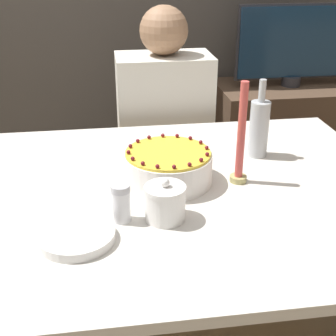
{
  "coord_description": "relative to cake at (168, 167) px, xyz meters",
  "views": [
    {
      "loc": [
        -0.12,
        -1.19,
        1.41
      ],
      "look_at": [
        0.06,
        0.05,
        0.81
      ],
      "focal_mm": 50.0,
      "sensor_mm": 36.0,
      "label": 1
    }
  ],
  "objects": [
    {
      "name": "tv_monitor",
      "position": [
        0.82,
        1.09,
        0.13
      ],
      "size": [
        0.62,
        0.1,
        0.42
      ],
      "color": "#2D2D33",
      "rests_on": "side_cabinet"
    },
    {
      "name": "sugar_bowl",
      "position": [
        -0.04,
        -0.21,
        -0.0
      ],
      "size": [
        0.11,
        0.11,
        0.12
      ],
      "color": "white",
      "rests_on": "dining_table"
    },
    {
      "name": "person_man_blue_shirt",
      "position": [
        0.08,
        0.68,
        -0.3
      ],
      "size": [
        0.4,
        0.34,
        1.2
      ],
      "rotation": [
        0.0,
        0.0,
        3.14
      ],
      "color": "#2D2D38",
      "rests_on": "ground_plane"
    },
    {
      "name": "plate_stack",
      "position": [
        -0.26,
        -0.28,
        -0.04
      ],
      "size": [
        0.19,
        0.19,
        0.02
      ],
      "color": "white",
      "rests_on": "dining_table"
    },
    {
      "name": "dining_table",
      "position": [
        -0.06,
        -0.05,
        -0.15
      ],
      "size": [
        1.51,
        1.06,
        0.77
      ],
      "color": "beige",
      "rests_on": "ground_plane"
    },
    {
      "name": "sugar_shaker",
      "position": [
        -0.15,
        -0.2,
        0.0
      ],
      "size": [
        0.05,
        0.05,
        0.1
      ],
      "color": "white",
      "rests_on": "dining_table"
    },
    {
      "name": "bottle",
      "position": [
        0.32,
        0.15,
        0.05
      ],
      "size": [
        0.06,
        0.06,
        0.26
      ],
      "color": "#B2B7BC",
      "rests_on": "dining_table"
    },
    {
      "name": "side_cabinet",
      "position": [
        0.82,
        1.08,
        -0.45
      ],
      "size": [
        0.77,
        0.45,
        0.73
      ],
      "color": "#4C3828",
      "rests_on": "ground_plane"
    },
    {
      "name": "cake",
      "position": [
        0.0,
        0.0,
        0.0
      ],
      "size": [
        0.26,
        0.26,
        0.11
      ],
      "color": "white",
      "rests_on": "dining_table"
    },
    {
      "name": "candle",
      "position": [
        0.21,
        -0.03,
        0.08
      ],
      "size": [
        0.05,
        0.05,
        0.31
      ],
      "color": "tan",
      "rests_on": "dining_table"
    }
  ]
}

